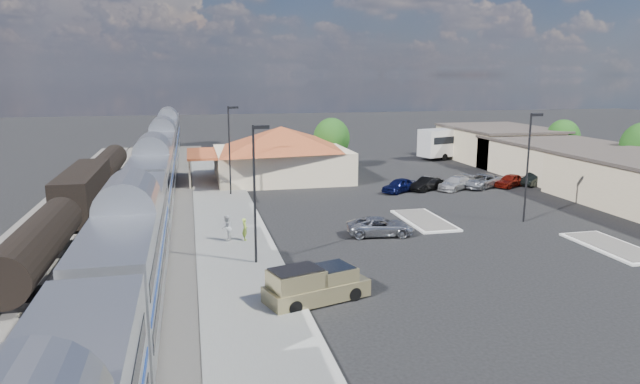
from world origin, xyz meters
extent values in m
plane|color=black|center=(0.00, 0.00, 0.00)|extent=(280.00, 280.00, 0.00)
cube|color=#4C4944|center=(-21.00, 8.00, 0.06)|extent=(16.00, 100.00, 0.12)
cube|color=gray|center=(-12.00, 6.00, 0.09)|extent=(5.50, 92.00, 0.18)
cube|color=silver|center=(-18.00, -11.28, 3.05)|extent=(3.00, 20.00, 5.00)
cube|color=black|center=(-18.00, -11.28, 0.30)|extent=(2.20, 16.00, 0.60)
cube|color=silver|center=(-18.00, 9.72, 3.05)|extent=(3.00, 20.00, 5.00)
cube|color=black|center=(-18.00, 9.72, 0.30)|extent=(2.20, 16.00, 0.60)
cube|color=silver|center=(-18.00, 30.72, 3.05)|extent=(3.00, 20.00, 5.00)
cube|color=black|center=(-18.00, 30.72, 0.30)|extent=(2.20, 16.00, 0.60)
cube|color=silver|center=(-18.00, 51.72, 3.05)|extent=(3.00, 20.00, 5.00)
cube|color=black|center=(-18.00, 51.72, 0.30)|extent=(2.20, 16.00, 0.60)
cylinder|color=black|center=(-24.00, -5.30, 2.10)|extent=(2.80, 14.00, 2.80)
cube|color=black|center=(-24.00, -5.30, 0.30)|extent=(2.20, 12.00, 0.60)
cube|color=black|center=(-24.00, 10.70, 2.20)|extent=(2.80, 14.00, 3.60)
cube|color=black|center=(-24.00, 10.70, 0.30)|extent=(2.20, 12.00, 0.60)
cylinder|color=black|center=(-24.00, 26.70, 2.10)|extent=(2.80, 14.00, 2.80)
cube|color=black|center=(-24.00, 26.70, 0.30)|extent=(2.20, 12.00, 0.60)
cube|color=beige|center=(-4.50, 24.00, 1.80)|extent=(15.00, 12.00, 3.60)
pyramid|color=#974221|center=(-4.50, 24.00, 4.90)|extent=(15.30, 12.24, 2.60)
cube|color=#974221|center=(-13.60, 24.00, 3.30)|extent=(3.20, 9.60, 0.25)
cube|color=#C6B28C|center=(28.00, 18.00, 2.00)|extent=(12.00, 18.00, 4.00)
cube|color=#3F3833|center=(28.00, 18.00, 4.15)|extent=(12.40, 18.40, 0.30)
cube|color=#C6B28C|center=(28.00, 32.00, 2.25)|extent=(12.00, 16.00, 4.50)
cube|color=#3F3833|center=(28.00, 32.00, 4.65)|extent=(12.40, 16.40, 0.30)
cube|color=silver|center=(4.00, 2.00, 0.07)|extent=(3.30, 7.50, 0.15)
cube|color=#4C4944|center=(4.00, 2.00, 0.16)|extent=(2.70, 6.90, 0.10)
cube|color=silver|center=(14.00, -8.00, 0.07)|extent=(3.30, 7.50, 0.15)
cube|color=#4C4944|center=(14.00, -8.00, 0.16)|extent=(2.70, 6.90, 0.10)
cylinder|color=black|center=(-11.00, -6.00, 4.50)|extent=(0.16, 0.16, 9.00)
cube|color=black|center=(-10.50, -6.00, 8.85)|extent=(1.00, 0.25, 0.22)
cylinder|color=black|center=(-11.00, 16.00, 4.50)|extent=(0.16, 0.16, 9.00)
cube|color=black|center=(-10.50, 16.00, 8.85)|extent=(1.00, 0.25, 0.22)
cylinder|color=black|center=(12.00, 0.00, 4.50)|extent=(0.16, 0.16, 9.00)
cube|color=black|center=(12.50, 0.00, 8.85)|extent=(1.00, 0.25, 0.22)
cylinder|color=#382314|center=(34.00, 12.00, 1.43)|extent=(0.30, 0.30, 2.86)
cylinder|color=#382314|center=(34.00, 26.00, 1.28)|extent=(0.30, 0.30, 2.55)
ellipsoid|color=#1F4A15|center=(34.00, 26.00, 3.77)|extent=(4.41, 4.41, 4.87)
cylinder|color=#382314|center=(3.00, 30.00, 1.36)|extent=(0.30, 0.30, 2.73)
ellipsoid|color=#1F4A15|center=(3.00, 30.00, 4.03)|extent=(4.71, 4.71, 5.21)
cube|color=tan|center=(-8.50, -12.74, 0.57)|extent=(6.03, 3.65, 0.93)
cube|color=tan|center=(-8.50, -12.74, 1.29)|extent=(2.64, 2.51, 0.98)
cube|color=tan|center=(-8.50, -12.74, 1.39)|extent=(3.18, 2.68, 1.13)
cylinder|color=black|center=(-6.49, -13.08, 0.37)|extent=(0.79, 0.50, 0.74)
cylinder|color=black|center=(-7.04, -11.31, 0.37)|extent=(0.79, 0.50, 0.74)
cylinder|color=black|center=(-9.96, -14.16, 0.37)|extent=(0.79, 0.50, 0.74)
cylinder|color=black|center=(-10.51, -12.39, 0.37)|extent=(0.79, 0.50, 0.74)
imported|color=#A2A4AA|center=(-0.97, -1.24, 0.71)|extent=(5.35, 3.01, 1.41)
cube|color=white|center=(24.00, 36.00, 2.45)|extent=(13.91, 6.87, 3.87)
cube|color=black|center=(24.00, 36.00, 2.91)|extent=(12.88, 6.58, 1.02)
cylinder|color=black|center=(28.96, 36.14, 0.51)|extent=(1.08, 0.63, 1.02)
cylinder|color=black|center=(28.17, 38.69, 0.51)|extent=(1.08, 0.63, 1.02)
cylinder|color=black|center=(20.48, 33.52, 0.51)|extent=(1.08, 0.63, 1.02)
cylinder|color=black|center=(19.69, 36.06, 0.51)|extent=(1.08, 0.63, 1.02)
imported|color=#A8CC3F|center=(-11.20, -0.80, 1.00)|extent=(0.40, 0.60, 1.64)
imported|color=silver|center=(-12.49, -0.69, 1.13)|extent=(0.94, 1.08, 1.91)
imported|color=#0D1242|center=(6.22, 13.84, 0.73)|extent=(4.54, 3.76, 1.46)
imported|color=black|center=(9.42, 14.14, 0.70)|extent=(4.38, 3.48, 1.39)
imported|color=silver|center=(12.62, 13.84, 0.71)|extent=(5.20, 4.30, 1.42)
imported|color=gray|center=(15.82, 14.14, 0.74)|extent=(5.87, 4.79, 1.49)
imported|color=maroon|center=(19.02, 13.84, 0.72)|extent=(4.50, 3.57, 1.44)
imported|color=black|center=(22.22, 14.14, 0.70)|extent=(4.44, 3.30, 1.40)
camera|label=1|loc=(-14.81, -41.02, 11.99)|focal=32.00mm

